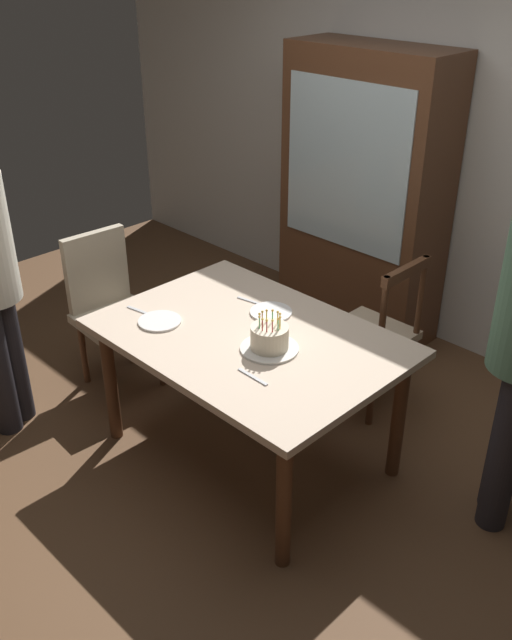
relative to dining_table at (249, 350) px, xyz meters
name	(u,v)px	position (x,y,z in m)	size (l,w,h in m)	color
ground	(250,453)	(0.00, 0.00, -0.66)	(6.40, 6.40, 0.00)	brown
back_wall	(462,150)	(0.00, 1.85, 0.64)	(6.40, 0.10, 2.60)	beige
dining_table	(249,350)	(0.00, 0.00, 0.00)	(1.48, 1.04, 0.75)	beige
birthday_cake	(270,339)	(0.17, -0.03, 0.15)	(0.28, 0.28, 0.19)	silver
plate_near_celebrant	(160,321)	(-0.41, -0.23, 0.09)	(0.22, 0.22, 0.01)	white
plate_far_side	(271,312)	(-0.07, 0.23, 0.09)	(0.22, 0.22, 0.01)	white
fork_near_celebrant	(140,311)	(-0.57, -0.24, 0.09)	(0.18, 0.02, 0.01)	silver
fork_far_side	(252,301)	(-0.23, 0.25, 0.09)	(0.18, 0.02, 0.01)	silver
fork_near_guest	(253,377)	(0.28, -0.25, 0.09)	(0.18, 0.02, 0.01)	silver
chair_spindle_back	(373,335)	(0.16, 0.84, -0.20)	(0.44, 0.44, 0.95)	tan
chair_upholstered	(109,303)	(-1.13, -0.07, -0.13)	(0.47, 0.47, 0.95)	tan
china_cabinet	(364,197)	(-0.50, 1.56, 0.29)	(1.10, 0.45, 1.90)	#56331E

